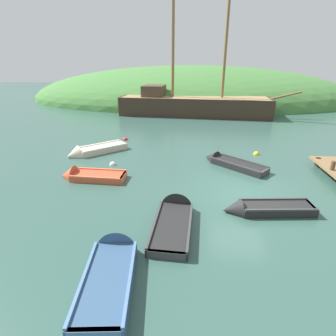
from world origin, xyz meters
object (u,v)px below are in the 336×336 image
object	(u,v)px
rowboat_portside	(93,151)
buoy_yellow	(256,154)
sailing_ship	(193,108)
rowboat_outer_right	(88,177)
buoy_white	(113,165)
rowboat_outer_left	(230,164)
rowboat_near_dock	(264,210)
buoy_red	(125,140)
rowboat_far	(112,268)
rowboat_center	(174,217)

from	to	relation	value
rowboat_portside	buoy_yellow	xyz separation A→B (m)	(10.24, 0.58, -0.12)
sailing_ship	rowboat_outer_right	distance (m)	17.64
sailing_ship	buoy_yellow	bearing A→B (deg)	-67.71
sailing_ship	buoy_white	size ratio (longest dim) A/B	48.93
sailing_ship	rowboat_outer_left	xyz separation A→B (m)	(1.95, -14.47, -0.62)
rowboat_near_dock	buoy_red	size ratio (longest dim) A/B	9.24
rowboat_outer_right	rowboat_near_dock	world-z (taller)	rowboat_outer_right
rowboat_portside	rowboat_far	size ratio (longest dim) A/B	1.00
rowboat_center	buoy_white	distance (m)	6.41
rowboat_outer_left	buoy_white	world-z (taller)	rowboat_outer_left
sailing_ship	rowboat_near_dock	distance (m)	19.50
rowboat_far	rowboat_near_dock	distance (m)	6.09
sailing_ship	rowboat_far	world-z (taller)	sailing_ship
sailing_ship	rowboat_near_dock	xyz separation A→B (m)	(2.57, -19.32, -0.62)
rowboat_near_dock	buoy_white	world-z (taller)	rowboat_near_dock
rowboat_far	buoy_red	size ratio (longest dim) A/B	9.44
rowboat_far	rowboat_near_dock	world-z (taller)	rowboat_far
rowboat_far	rowboat_near_dock	bearing A→B (deg)	-60.58
rowboat_center	buoy_yellow	xyz separation A→B (m)	(4.70, 7.64, -0.08)
rowboat_outer_left	buoy_yellow	bearing A→B (deg)	-92.24
rowboat_portside	buoy_white	distance (m)	2.59
rowboat_far	buoy_yellow	world-z (taller)	rowboat_far
rowboat_near_dock	buoy_yellow	xyz separation A→B (m)	(1.30, 6.87, -0.10)
rowboat_far	rowboat_portside	bearing A→B (deg)	16.37
rowboat_far	buoy_white	world-z (taller)	rowboat_far
buoy_yellow	buoy_red	bearing A→B (deg)	164.18
sailing_ship	rowboat_portside	xyz separation A→B (m)	(-6.36, -13.02, -0.61)
rowboat_far	rowboat_outer_right	distance (m)	6.68
rowboat_outer_left	buoy_red	distance (m)	8.33
rowboat_near_dock	rowboat_far	bearing A→B (deg)	29.71
rowboat_center	rowboat_near_dock	xyz separation A→B (m)	(3.40, 0.76, 0.02)
rowboat_center	buoy_yellow	world-z (taller)	rowboat_center
sailing_ship	rowboat_portside	world-z (taller)	sailing_ship
rowboat_near_dock	buoy_red	distance (m)	12.09
sailing_ship	buoy_white	world-z (taller)	sailing_ship
rowboat_near_dock	buoy_red	world-z (taller)	rowboat_near_dock
sailing_ship	rowboat_near_dock	size ratio (longest dim) A/B	5.19
buoy_white	buoy_red	bearing A→B (deg)	95.09
rowboat_far	rowboat_outer_right	bearing A→B (deg)	20.24
rowboat_outer_right	rowboat_outer_left	world-z (taller)	rowboat_outer_right
rowboat_outer_right	rowboat_outer_left	distance (m)	7.64
rowboat_far	rowboat_center	size ratio (longest dim) A/B	0.98
rowboat_near_dock	sailing_ship	bearing A→B (deg)	-87.75
rowboat_portside	buoy_red	xyz separation A→B (m)	(1.33, 3.10, -0.12)
sailing_ship	rowboat_outer_right	bearing A→B (deg)	-102.59
rowboat_center	buoy_red	xyz separation A→B (m)	(-4.21, 10.16, -0.08)
rowboat_portside	rowboat_center	world-z (taller)	rowboat_center
sailing_ship	buoy_white	distance (m)	15.60
rowboat_outer_right	rowboat_center	bearing A→B (deg)	146.71
rowboat_outer_right	sailing_ship	bearing A→B (deg)	-104.77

